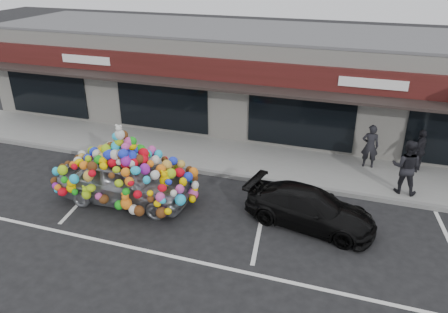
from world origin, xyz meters
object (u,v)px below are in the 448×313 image
(pedestrian_b, at_px, (406,167))
(black_sedan, at_px, (310,208))
(toy_car, at_px, (124,176))
(pedestrian_a, at_px, (370,146))
(pedestrian_c, at_px, (420,150))

(pedestrian_b, bearing_deg, black_sedan, 52.30)
(toy_car, xyz_separation_m, pedestrian_a, (7.40, 4.83, 0.07))
(toy_car, height_order, pedestrian_c, toy_car)
(black_sedan, bearing_deg, pedestrian_c, -24.34)
(toy_car, xyz_separation_m, pedestrian_c, (9.11, 5.04, 0.04))
(toy_car, bearing_deg, pedestrian_a, -58.54)
(black_sedan, xyz_separation_m, pedestrian_c, (3.23, 4.54, 0.39))
(black_sedan, height_order, pedestrian_a, pedestrian_a)
(pedestrian_c, bearing_deg, toy_car, -37.69)
(pedestrian_b, bearing_deg, pedestrian_c, -99.65)
(toy_car, relative_size, pedestrian_b, 2.51)
(toy_car, height_order, black_sedan, toy_car)
(pedestrian_b, bearing_deg, toy_car, 27.57)
(black_sedan, distance_m, pedestrian_a, 4.60)
(black_sedan, xyz_separation_m, pedestrian_a, (1.52, 4.32, 0.42))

